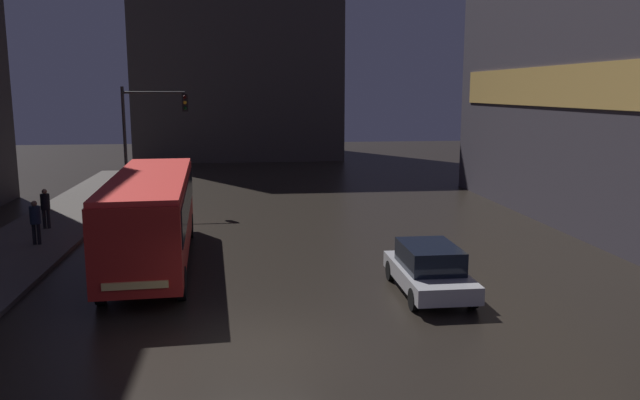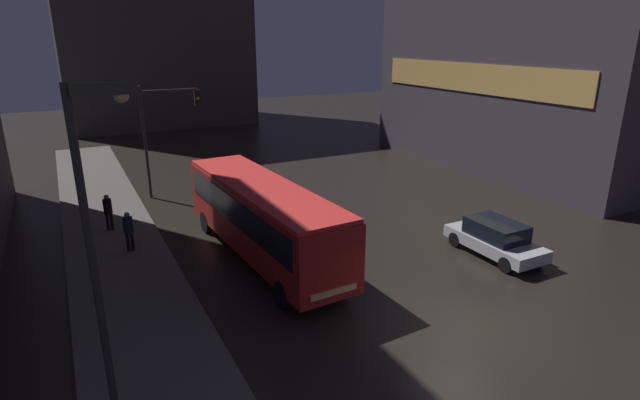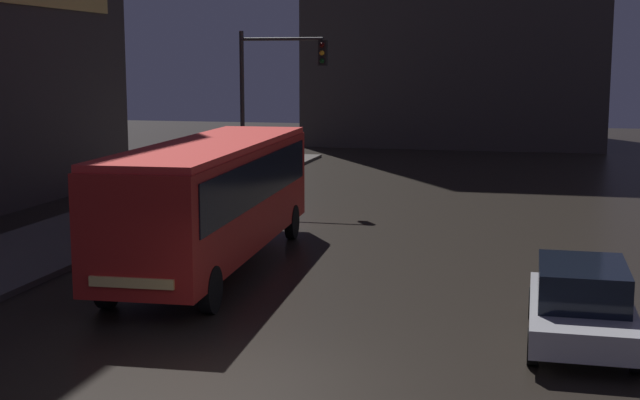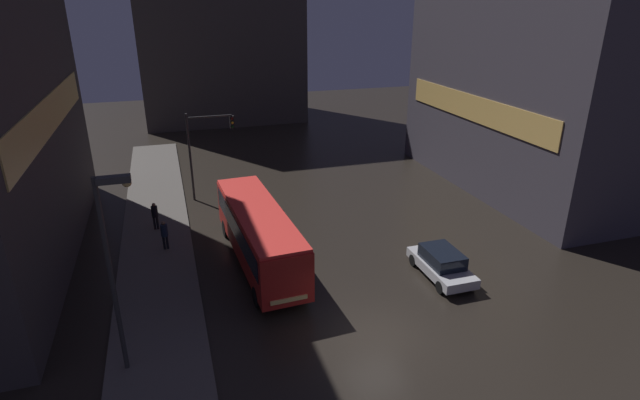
{
  "view_description": "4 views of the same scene",
  "coord_description": "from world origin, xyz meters",
  "views": [
    {
      "loc": [
        -0.34,
        -14.07,
        6.07
      ],
      "look_at": [
        2.2,
        6.85,
        2.37
      ],
      "focal_mm": 35.0,
      "sensor_mm": 36.0,
      "label": 1
    },
    {
      "loc": [
        -10.37,
        -10.14,
        8.85
      ],
      "look_at": [
        -0.38,
        8.92,
        1.73
      ],
      "focal_mm": 28.0,
      "sensor_mm": 36.0,
      "label": 2
    },
    {
      "loc": [
        4.13,
        -13.07,
        5.19
      ],
      "look_at": [
        -0.63,
        6.89,
        1.98
      ],
      "focal_mm": 50.0,
      "sensor_mm": 36.0,
      "label": 3
    },
    {
      "loc": [
        -7.68,
        -16.2,
        13.43
      ],
      "look_at": [
        0.49,
        9.84,
        2.45
      ],
      "focal_mm": 28.0,
      "sensor_mm": 36.0,
      "label": 4
    }
  ],
  "objects": [
    {
      "name": "sidewalk_left",
      "position": [
        -9.0,
        10.0,
        0.07
      ],
      "size": [
        4.0,
        48.0,
        0.15
      ],
      "color": "#56514C",
      "rests_on": "ground"
    },
    {
      "name": "pedestrian_near",
      "position": [
        -8.97,
        13.75,
        1.19
      ],
      "size": [
        0.47,
        0.47,
        1.74
      ],
      "rotation": [
        0.0,
        0.0,
        3.38
      ],
      "color": "black",
      "rests_on": "sidewalk_left"
    },
    {
      "name": "traffic_light_main",
      "position": [
        -5.22,
        18.39,
        4.25
      ],
      "size": [
        3.29,
        0.35,
        6.28
      ],
      "color": "#2D2D2D",
      "rests_on": "ground"
    },
    {
      "name": "ground_plane",
      "position": [
        0.0,
        0.0,
        0.0
      ],
      "size": [
        120.0,
        120.0,
        0.0
      ],
      "primitive_type": "plane",
      "color": "black"
    },
    {
      "name": "bus_near",
      "position": [
        -3.6,
        7.81,
        1.98
      ],
      "size": [
        3.06,
        11.0,
        3.2
      ],
      "rotation": [
        0.0,
        0.0,
        3.19
      ],
      "color": "#AD1E19",
      "rests_on": "ground"
    },
    {
      "name": "car_taxi",
      "position": [
        5.13,
        3.58,
        0.77
      ],
      "size": [
        1.9,
        4.28,
        1.5
      ],
      "rotation": [
        0.0,
        0.0,
        3.14
      ],
      "color": "#B7B7BC",
      "rests_on": "ground"
    },
    {
      "name": "pedestrian_mid",
      "position": [
        -8.46,
        10.78,
        1.19
      ],
      "size": [
        0.49,
        0.49,
        1.73
      ],
      "rotation": [
        0.0,
        0.0,
        6.04
      ],
      "color": "black",
      "rests_on": "sidewalk_left"
    }
  ]
}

